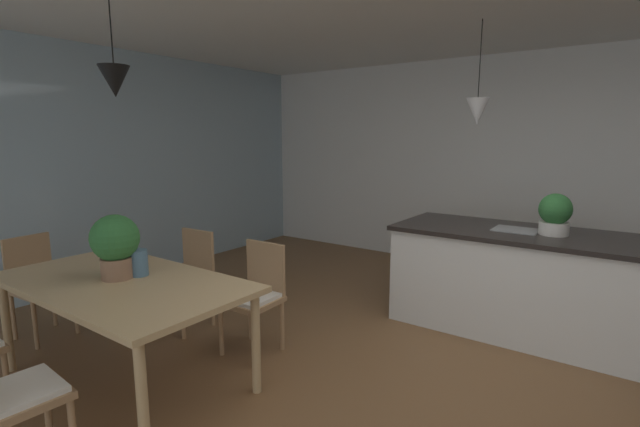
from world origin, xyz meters
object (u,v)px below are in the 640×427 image
object	(u,v)px
kitchen_island	(513,279)
potted_plant_on_island	(555,214)
chair_near_right	(6,394)
chair_far_left	(188,275)
dining_table	(122,289)
vase_on_dining_table	(138,263)
potted_plant_on_table	(115,243)
chair_far_right	(255,294)
chair_window_end	(39,283)

from	to	relation	value
kitchen_island	potted_plant_on_island	xyz separation A→B (m)	(0.29, 0.00, 0.61)
chair_near_right	chair_far_left	distance (m)	1.93
dining_table	chair_near_right	world-z (taller)	chair_near_right
potted_plant_on_island	vase_on_dining_table	world-z (taller)	potted_plant_on_island
kitchen_island	potted_plant_on_table	xyz separation A→B (m)	(-2.04, -2.50, 0.53)
chair_far_left	potted_plant_on_island	xyz separation A→B (m)	(2.68, 1.63, 0.60)
chair_near_right	kitchen_island	bearing A→B (deg)	65.12
dining_table	kitchen_island	world-z (taller)	kitchen_island
chair_far_right	kitchen_island	size ratio (longest dim) A/B	0.43
chair_window_end	kitchen_island	size ratio (longest dim) A/B	0.43
chair_near_right	vase_on_dining_table	bearing A→B (deg)	112.03
chair_near_right	kitchen_island	distance (m)	3.72
chair_far_right	vase_on_dining_table	xyz separation A→B (m)	(-0.41, -0.74, 0.36)
chair_near_right	potted_plant_on_island	world-z (taller)	potted_plant_on_island
dining_table	chair_near_right	size ratio (longest dim) A/B	2.11
chair_window_end	chair_near_right	world-z (taller)	same
dining_table	vase_on_dining_table	bearing A→B (deg)	88.30
chair_near_right	kitchen_island	xyz separation A→B (m)	(1.57, 3.38, -0.01)
kitchen_island	potted_plant_on_table	bearing A→B (deg)	-129.22
dining_table	chair_far_left	world-z (taller)	chair_far_left
potted_plant_on_table	chair_near_right	bearing A→B (deg)	-61.90
kitchen_island	vase_on_dining_table	bearing A→B (deg)	-129.72
chair_far_right	chair_far_left	distance (m)	0.83
chair_near_right	chair_far_left	xyz separation A→B (m)	(-0.83, 1.74, 0.00)
chair_near_right	chair_far_left	world-z (taller)	same
chair_far_right	potted_plant_on_island	distance (m)	2.55
kitchen_island	vase_on_dining_table	world-z (taller)	vase_on_dining_table
kitchen_island	potted_plant_on_table	world-z (taller)	potted_plant_on_table
dining_table	chair_far_right	distance (m)	0.99
chair_near_right	potted_plant_on_table	distance (m)	1.13
chair_far_left	potted_plant_on_table	world-z (taller)	potted_plant_on_table
dining_table	chair_near_right	bearing A→B (deg)	-64.81
chair_window_end	chair_near_right	xyz separation A→B (m)	(1.70, -0.87, 0.00)
vase_on_dining_table	chair_far_left	bearing A→B (deg)	119.58
chair_window_end	vase_on_dining_table	size ratio (longest dim) A/B	4.73
dining_table	vase_on_dining_table	distance (m)	0.20
chair_far_left	vase_on_dining_table	world-z (taller)	vase_on_dining_table
potted_plant_on_island	potted_plant_on_table	world-z (taller)	potted_plant_on_island
kitchen_island	chair_far_left	bearing A→B (deg)	-145.67
chair_far_left	dining_table	bearing A→B (deg)	-64.49
dining_table	chair_window_end	bearing A→B (deg)	-179.81
chair_near_right	chair_far_left	bearing A→B (deg)	115.35
chair_window_end	chair_near_right	size ratio (longest dim) A/B	1.00
chair_far_right	vase_on_dining_table	size ratio (longest dim) A/B	4.73
chair_far_right	kitchen_island	distance (m)	2.26
vase_on_dining_table	kitchen_island	bearing A→B (deg)	50.28
chair_far_left	potted_plant_on_table	size ratio (longest dim) A/B	1.95
potted_plant_on_island	kitchen_island	bearing A→B (deg)	180.00
chair_far_right	vase_on_dining_table	distance (m)	0.92
chair_far_left	potted_plant_on_table	bearing A→B (deg)	-67.60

